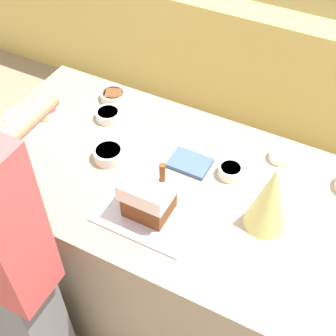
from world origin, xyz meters
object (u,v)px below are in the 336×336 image
Objects in this scene: gingerbread_house at (149,195)px; candy_bowl_far_right at (113,95)px; cookbook at (190,163)px; candy_bowl_near_tray_right at (48,112)px; baking_tray at (149,211)px; candy_bowl_behind_tray at (109,154)px; decorative_tree at (270,198)px; candy_bowl_front_corner at (108,115)px; candy_bowl_far_left at (281,156)px; mug at (15,121)px; candy_bowl_beside_tree at (230,171)px.

candy_bowl_far_right is (-0.51, 0.54, -0.08)m from gingerbread_house.
candy_bowl_near_tray_right is at bearing -178.62° from cookbook.
candy_bowl_behind_tray reaches higher than baking_tray.
decorative_tree is 2.95× the size of candy_bowl_near_tray_right.
candy_bowl_front_corner reaches higher than baking_tray.
cookbook is (-0.34, -0.21, -0.01)m from candy_bowl_far_left.
gingerbread_house is 2.17× the size of candy_bowl_front_corner.
decorative_tree is at bearing -22.54° from candy_bowl_far_right.
gingerbread_house reaches higher than candy_bowl_front_corner.
gingerbread_house reaches higher than mug.
gingerbread_house is at bearing -41.96° from candy_bowl_front_corner.
baking_tray is 3.78× the size of candy_bowl_beside_tree.
candy_bowl_behind_tray is (0.15, -0.23, 0.01)m from candy_bowl_front_corner.
candy_bowl_front_corner reaches higher than candy_bowl_near_tray_right.
candy_bowl_behind_tray is (0.21, -0.37, 0.01)m from candy_bowl_far_right.
candy_bowl_beside_tree is at bearing 57.83° from gingerbread_house.
candy_bowl_behind_tray is (-0.72, 0.02, -0.12)m from decorative_tree.
candy_bowl_front_corner is 0.93× the size of candy_bowl_far_right.
mug reaches higher than candy_bowl_far_right.
baking_tray is at bearing -95.75° from cookbook.
candy_bowl_behind_tray is (0.42, -0.11, 0.01)m from candy_bowl_near_tray_right.
candy_bowl_front_corner reaches higher than candy_bowl_far_left.
candy_bowl_beside_tree is 1.07× the size of mug.
decorative_tree is at bearing 20.49° from gingerbread_house.
candy_bowl_far_right is 1.27× the size of candy_bowl_near_tray_right.
decorative_tree is 2.98× the size of candy_bowl_far_left.
mug is (-0.35, -0.25, 0.02)m from candy_bowl_front_corner.
candy_bowl_beside_tree is (0.51, 0.15, -0.00)m from candy_bowl_behind_tray.
candy_bowl_near_tray_right is at bearing -177.37° from candy_bowl_beside_tree.
baking_tray is at bearing -10.72° from mug.
baking_tray is at bearing -159.50° from decorative_tree.
candy_bowl_near_tray_right is 0.76× the size of candy_bowl_behind_tray.
decorative_tree reaches higher than mug.
candy_bowl_far_right reaches higher than baking_tray.
candy_bowl_front_corner is (-0.45, 0.40, -0.08)m from gingerbread_house.
candy_bowl_behind_tray is 0.49m from mug.
candy_bowl_beside_tree is at bearing 10.22° from mug.
candy_bowl_front_corner is 0.49m from cookbook.
candy_bowl_behind_tray is 0.77× the size of cookbook.
candy_bowl_far_left is (0.87, -0.02, -0.00)m from candy_bowl_far_right.
candy_bowl_far_right is 0.87m from candy_bowl_far_left.
baking_tray is 2.92× the size of candy_bowl_behind_tray.
mug reaches higher than candy_bowl_beside_tree.
gingerbread_house is 0.61m from candy_bowl_front_corner.
candy_bowl_front_corner reaches higher than cookbook.
candy_bowl_beside_tree reaches higher than candy_bowl_far_left.
cookbook is at bearing 84.25° from baking_tray.
baking_tray is 0.64m from candy_bowl_far_left.
gingerbread_house is at bearing -46.93° from candy_bowl_far_right.
candy_bowl_behind_tray is at bearing 3.13° from mug.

